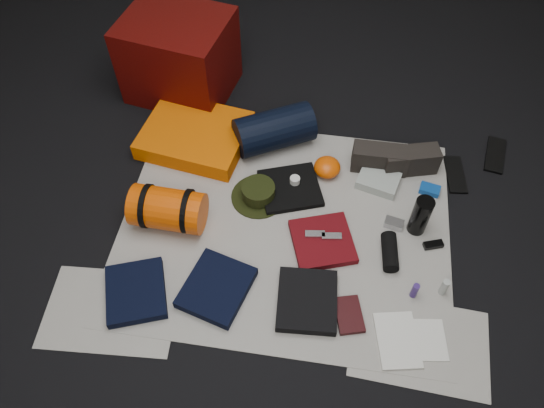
# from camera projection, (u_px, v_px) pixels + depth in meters

# --- Properties ---
(floor) EXTENTS (4.50, 4.50, 0.02)m
(floor) POSITION_uv_depth(u_px,v_px,m) (285.00, 229.00, 2.61)
(floor) COLOR black
(floor) RESTS_ON ground
(newspaper_mat) EXTENTS (1.60, 1.30, 0.01)m
(newspaper_mat) POSITION_uv_depth(u_px,v_px,m) (285.00, 227.00, 2.60)
(newspaper_mat) COLOR beige
(newspaper_mat) RESTS_ON floor
(newspaper_sheet_front_left) EXTENTS (0.61, 0.44, 0.00)m
(newspaper_sheet_front_left) POSITION_uv_depth(u_px,v_px,m) (111.00, 310.00, 2.35)
(newspaper_sheet_front_left) COLOR beige
(newspaper_sheet_front_left) RESTS_ON floor
(newspaper_sheet_front_right) EXTENTS (0.60, 0.43, 0.00)m
(newspaper_sheet_front_right) POSITION_uv_depth(u_px,v_px,m) (420.00, 343.00, 2.26)
(newspaper_sheet_front_right) COLOR beige
(newspaper_sheet_front_right) RESTS_ON floor
(red_cabinet) EXTENTS (0.64, 0.57, 0.47)m
(red_cabinet) POSITION_uv_depth(u_px,v_px,m) (179.00, 56.00, 3.01)
(red_cabinet) COLOR #4B0705
(red_cabinet) RESTS_ON floor
(sleeping_pad) EXTENTS (0.61, 0.52, 0.10)m
(sleeping_pad) POSITION_uv_depth(u_px,v_px,m) (195.00, 135.00, 2.90)
(sleeping_pad) COLOR #F16302
(sleeping_pad) RESTS_ON newspaper_mat
(stuff_sack) EXTENTS (0.36, 0.22, 0.21)m
(stuff_sack) POSITION_uv_depth(u_px,v_px,m) (168.00, 209.00, 2.54)
(stuff_sack) COLOR #DA4903
(stuff_sack) RESTS_ON newspaper_mat
(sack_strap_left) EXTENTS (0.02, 0.22, 0.22)m
(sack_strap_left) POSITION_uv_depth(u_px,v_px,m) (148.00, 206.00, 2.54)
(sack_strap_left) COLOR black
(sack_strap_left) RESTS_ON newspaper_mat
(sack_strap_right) EXTENTS (0.03, 0.22, 0.22)m
(sack_strap_right) POSITION_uv_depth(u_px,v_px,m) (188.00, 211.00, 2.53)
(sack_strap_right) COLOR black
(sack_strap_right) RESTS_ON newspaper_mat
(navy_duffel) EXTENTS (0.47, 0.39, 0.22)m
(navy_duffel) POSITION_uv_depth(u_px,v_px,m) (274.00, 130.00, 2.84)
(navy_duffel) COLOR black
(navy_duffel) RESTS_ON newspaper_mat
(boonie_brim) EXTENTS (0.30, 0.30, 0.01)m
(boonie_brim) POSITION_uv_depth(u_px,v_px,m) (259.00, 196.00, 2.71)
(boonie_brim) COLOR black
(boonie_brim) RESTS_ON newspaper_mat
(boonie_crown) EXTENTS (0.17, 0.17, 0.07)m
(boonie_crown) POSITION_uv_depth(u_px,v_px,m) (258.00, 192.00, 2.67)
(boonie_crown) COLOR black
(boonie_crown) RESTS_ON boonie_brim
(hiking_boot_left) EXTENTS (0.29, 0.11, 0.15)m
(hiking_boot_left) POSITION_uv_depth(u_px,v_px,m) (380.00, 159.00, 2.77)
(hiking_boot_left) COLOR black
(hiking_boot_left) RESTS_ON newspaper_mat
(hiking_boot_right) EXTENTS (0.30, 0.18, 0.14)m
(hiking_boot_right) POSITION_uv_depth(u_px,v_px,m) (411.00, 161.00, 2.76)
(hiking_boot_right) COLOR black
(hiking_boot_right) RESTS_ON newspaper_mat
(flip_flop_left) EXTENTS (0.12, 0.26, 0.01)m
(flip_flop_left) POSITION_uv_depth(u_px,v_px,m) (455.00, 175.00, 2.80)
(flip_flop_left) COLOR black
(flip_flop_left) RESTS_ON floor
(flip_flop_right) EXTENTS (0.14, 0.27, 0.01)m
(flip_flop_right) POSITION_uv_depth(u_px,v_px,m) (495.00, 155.00, 2.88)
(flip_flop_right) COLOR black
(flip_flop_right) RESTS_ON floor
(trousers_navy_a) EXTENTS (0.34, 0.37, 0.05)m
(trousers_navy_a) POSITION_uv_depth(u_px,v_px,m) (136.00, 292.00, 2.37)
(trousers_navy_a) COLOR black
(trousers_navy_a) RESTS_ON newspaper_mat
(trousers_navy_b) EXTENTS (0.34, 0.37, 0.05)m
(trousers_navy_b) POSITION_uv_depth(u_px,v_px,m) (217.00, 288.00, 2.38)
(trousers_navy_b) COLOR black
(trousers_navy_b) RESTS_ON newspaper_mat
(trousers_charcoal) EXTENTS (0.28, 0.32, 0.05)m
(trousers_charcoal) POSITION_uv_depth(u_px,v_px,m) (307.00, 301.00, 2.34)
(trousers_charcoal) COLOR black
(trousers_charcoal) RESTS_ON newspaper_mat
(black_tshirt) EXTENTS (0.37, 0.36, 0.03)m
(black_tshirt) POSITION_uv_depth(u_px,v_px,m) (290.00, 188.00, 2.73)
(black_tshirt) COLOR black
(black_tshirt) RESTS_ON newspaper_mat
(red_shirt) EXTENTS (0.36, 0.36, 0.04)m
(red_shirt) POSITION_uv_depth(u_px,v_px,m) (323.00, 242.00, 2.53)
(red_shirt) COLOR #5A090F
(red_shirt) RESTS_ON newspaper_mat
(orange_stuff_sack) EXTENTS (0.16, 0.16, 0.09)m
(orange_stuff_sack) POSITION_uv_depth(u_px,v_px,m) (327.00, 167.00, 2.77)
(orange_stuff_sack) COLOR #DA4903
(orange_stuff_sack) RESTS_ON newspaper_mat
(first_aid_pouch) EXTENTS (0.24, 0.20, 0.05)m
(first_aid_pouch) POSITION_uv_depth(u_px,v_px,m) (378.00, 181.00, 2.74)
(first_aid_pouch) COLOR #99A19A
(first_aid_pouch) RESTS_ON newspaper_mat
(water_bottle) EXTENTS (0.09, 0.09, 0.22)m
(water_bottle) POSITION_uv_depth(u_px,v_px,m) (421.00, 216.00, 2.51)
(water_bottle) COLOR black
(water_bottle) RESTS_ON newspaper_mat
(speaker) EXTENTS (0.09, 0.20, 0.07)m
(speaker) POSITION_uv_depth(u_px,v_px,m) (390.00, 252.00, 2.48)
(speaker) COLOR black
(speaker) RESTS_ON newspaper_mat
(compact_camera) EXTENTS (0.10, 0.07, 0.04)m
(compact_camera) POSITION_uv_depth(u_px,v_px,m) (394.00, 224.00, 2.59)
(compact_camera) COLOR #B9B8BE
(compact_camera) RESTS_ON newspaper_mat
(cyan_case) EXTENTS (0.11, 0.08, 0.03)m
(cyan_case) POSITION_uv_depth(u_px,v_px,m) (430.00, 190.00, 2.72)
(cyan_case) COLOR #10469B
(cyan_case) RESTS_ON newspaper_mat
(toiletry_purple) EXTENTS (0.04, 0.04, 0.09)m
(toiletry_purple) POSITION_uv_depth(u_px,v_px,m) (415.00, 291.00, 2.35)
(toiletry_purple) COLOR navy
(toiletry_purple) RESTS_ON newspaper_mat
(toiletry_clear) EXTENTS (0.03, 0.03, 0.10)m
(toiletry_clear) POSITION_uv_depth(u_px,v_px,m) (444.00, 287.00, 2.36)
(toiletry_clear) COLOR #A5AAA6
(toiletry_clear) RESTS_ON newspaper_mat
(paperback_book) EXTENTS (0.15, 0.20, 0.02)m
(paperback_book) POSITION_uv_depth(u_px,v_px,m) (349.00, 315.00, 2.32)
(paperback_book) COLOR black
(paperback_book) RESTS_ON newspaper_mat
(map_booklet) EXTENTS (0.22, 0.28, 0.01)m
(map_booklet) POSITION_uv_depth(u_px,v_px,m) (397.00, 340.00, 2.25)
(map_booklet) COLOR silver
(map_booklet) RESTS_ON newspaper_mat
(map_printout) EXTENTS (0.17, 0.20, 0.01)m
(map_printout) POSITION_uv_depth(u_px,v_px,m) (429.00, 340.00, 2.26)
(map_printout) COLOR silver
(map_printout) RESTS_ON newspaper_mat
(sunglasses) EXTENTS (0.10, 0.07, 0.02)m
(sunglasses) POSITION_uv_depth(u_px,v_px,m) (433.00, 245.00, 2.53)
(sunglasses) COLOR black
(sunglasses) RESTS_ON newspaper_mat
(key_cluster) EXTENTS (0.08, 0.08, 0.01)m
(key_cluster) POSITION_uv_depth(u_px,v_px,m) (115.00, 312.00, 2.33)
(key_cluster) COLOR #B9B8BE
(key_cluster) RESTS_ON newspaper_mat
(tape_roll) EXTENTS (0.05, 0.05, 0.04)m
(tape_roll) POSITION_uv_depth(u_px,v_px,m) (295.00, 180.00, 2.72)
(tape_roll) COLOR silver
(tape_roll) RESTS_ON black_tshirt
(energy_bar_a) EXTENTS (0.10, 0.05, 0.01)m
(energy_bar_a) POSITION_uv_depth(u_px,v_px,m) (315.00, 234.00, 2.53)
(energy_bar_a) COLOR #B9B8BE
(energy_bar_a) RESTS_ON red_shirt
(energy_bar_b) EXTENTS (0.10, 0.05, 0.01)m
(energy_bar_b) POSITION_uv_depth(u_px,v_px,m) (332.00, 236.00, 2.52)
(energy_bar_b) COLOR #B9B8BE
(energy_bar_b) RESTS_ON red_shirt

